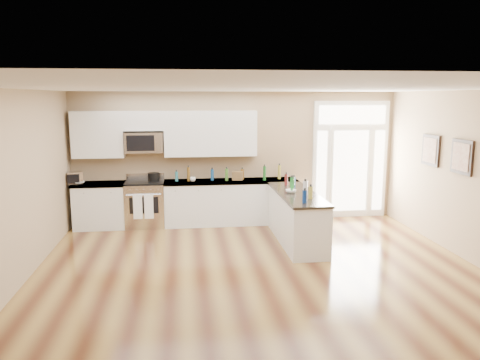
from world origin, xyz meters
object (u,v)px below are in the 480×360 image
at_px(peninsula_cabinet, 296,219).
at_px(kitchen_range, 145,204).
at_px(toaster_oven, 75,178).
at_px(stockpot, 154,176).

distance_m(peninsula_cabinet, kitchen_range, 3.23).
relative_size(peninsula_cabinet, toaster_oven, 7.87).
bearing_deg(kitchen_range, peninsula_cabinet, -26.62).
distance_m(kitchen_range, toaster_oven, 1.50).
height_order(peninsula_cabinet, stockpot, stockpot).
distance_m(peninsula_cabinet, toaster_oven, 4.54).
relative_size(peninsula_cabinet, kitchen_range, 2.15).
distance_m(stockpot, toaster_oven, 1.58).
xyz_separation_m(kitchen_range, toaster_oven, (-1.38, -0.05, 0.59)).
bearing_deg(toaster_oven, peninsula_cabinet, -35.17).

